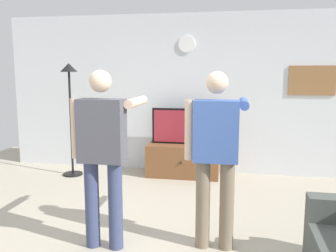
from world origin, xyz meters
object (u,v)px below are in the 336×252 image
(television, at_px, (184,126))
(wall_clock, at_px, (187,44))
(floor_lamp, at_px, (70,96))
(person_standing_nearer_couch, at_px, (216,150))
(tv_stand, at_px, (183,160))
(person_standing_nearer_lamp, at_px, (103,148))
(framed_picture, at_px, (312,80))

(television, relative_size, wall_clock, 3.89)
(floor_lamp, bearing_deg, person_standing_nearer_couch, -40.35)
(tv_stand, height_order, person_standing_nearer_lamp, person_standing_nearer_lamp)
(television, xyz_separation_m, floor_lamp, (-1.84, -0.35, 0.50))
(tv_stand, bearing_deg, television, 90.00)
(framed_picture, relative_size, person_standing_nearer_couch, 0.42)
(tv_stand, xyz_separation_m, floor_lamp, (-1.84, -0.31, 1.07))
(television, xyz_separation_m, person_standing_nearer_lamp, (-0.42, -2.66, 0.17))
(tv_stand, distance_m, framed_picture, 2.44)
(tv_stand, xyz_separation_m, framed_picture, (2.03, 0.30, 1.32))
(floor_lamp, relative_size, person_standing_nearer_lamp, 1.07)
(person_standing_nearer_lamp, bearing_deg, framed_picture, 49.92)
(floor_lamp, xyz_separation_m, person_standing_nearer_couch, (2.49, -2.12, -0.34))
(tv_stand, bearing_deg, person_standing_nearer_lamp, -99.18)
(wall_clock, relative_size, framed_picture, 0.38)
(television, relative_size, floor_lamp, 0.57)
(tv_stand, height_order, framed_picture, framed_picture)
(tv_stand, xyz_separation_m, person_standing_nearer_couch, (0.65, -2.43, 0.72))
(framed_picture, relative_size, floor_lamp, 0.39)
(wall_clock, relative_size, person_standing_nearer_couch, 0.16)
(television, bearing_deg, person_standing_nearer_couch, -75.23)
(tv_stand, height_order, person_standing_nearer_couch, person_standing_nearer_couch)
(wall_clock, bearing_deg, person_standing_nearer_couch, -76.51)
(person_standing_nearer_couch, bearing_deg, wall_clock, 103.49)
(television, xyz_separation_m, wall_clock, (-0.00, 0.24, 1.35))
(framed_picture, height_order, person_standing_nearer_lamp, framed_picture)
(wall_clock, height_order, person_standing_nearer_lamp, wall_clock)
(television, bearing_deg, floor_lamp, -169.13)
(floor_lamp, bearing_deg, wall_clock, 17.96)
(tv_stand, relative_size, person_standing_nearer_couch, 0.68)
(floor_lamp, height_order, person_standing_nearer_couch, floor_lamp)
(wall_clock, xyz_separation_m, floor_lamp, (-1.84, -0.60, -0.85))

